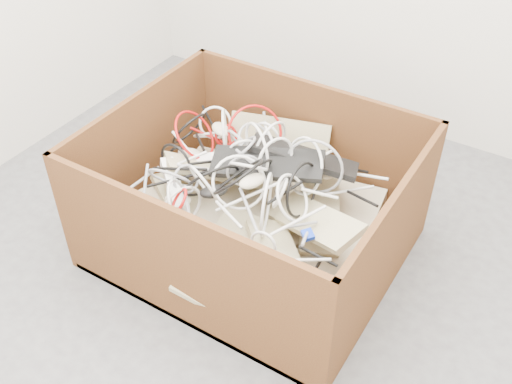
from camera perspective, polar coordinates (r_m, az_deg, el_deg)
The scene contains 8 objects.
ground at distance 2.49m, azimuth -1.68°, elevation -9.24°, with size 3.00×3.00×0.00m, color #49494B.
cardboard_box at distance 2.56m, azimuth -0.55°, elevation -2.74°, with size 1.19×0.99×0.59m.
keyboard_pile at distance 2.47m, azimuth 0.34°, elevation -0.12°, with size 1.02×0.98×0.33m.
mice_scatter at distance 2.42m, azimuth -1.74°, elevation 0.93°, with size 0.82×0.58×0.21m.
power_strip_left at distance 2.56m, azimuth -3.19°, elevation 3.23°, with size 0.27×0.05×0.04m, color white.
power_strip_right at distance 2.45m, azimuth -7.83°, elevation 0.74°, with size 0.27×0.05×0.04m, color white.
vga_plug at distance 2.21m, azimuth 4.92°, elevation -4.05°, with size 0.04×0.04×0.02m, color #0D2EC5.
cable_tangle at distance 2.44m, azimuth -1.51°, elevation 2.53°, with size 1.00×0.84×0.43m.
Camera 1 is at (0.92, -1.35, 1.88)m, focal length 42.29 mm.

